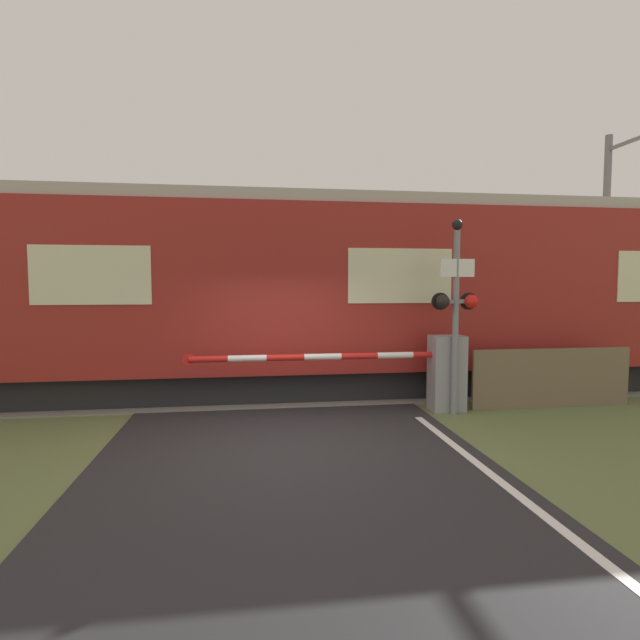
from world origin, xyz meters
TOP-DOWN VIEW (x-y plane):
  - ground_plane at (0.00, 0.00)m, footprint 80.00×80.00m
  - track_bed at (0.00, 3.56)m, footprint 36.00×3.20m
  - train at (2.30, 3.56)m, footprint 20.13×2.98m
  - crossing_barrier at (2.70, 1.48)m, footprint 4.95×0.44m
  - signal_post at (3.03, 1.18)m, footprint 0.82×0.26m
  - catenary_pole at (9.64, 6.08)m, footprint 0.20×1.90m
  - roadside_fence at (5.03, 1.42)m, footprint 3.12×0.06m

SIDE VIEW (x-z plane):
  - ground_plane at x=0.00m, z-range 0.00..0.00m
  - track_bed at x=0.00m, z-range -0.04..0.09m
  - roadside_fence at x=5.03m, z-range 0.00..1.10m
  - crossing_barrier at x=2.70m, z-range 0.05..1.41m
  - signal_post at x=3.03m, z-range 0.24..3.64m
  - train at x=2.30m, z-range 0.05..4.10m
  - catenary_pole at x=9.64m, z-range 0.15..6.67m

